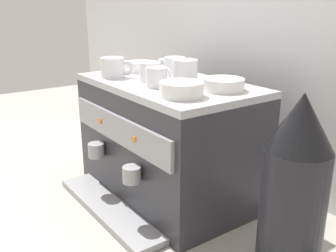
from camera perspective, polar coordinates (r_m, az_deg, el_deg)
The scene contains 13 objects.
ground_plane at distance 1.44m, azimuth 0.00°, elevation -9.64°, with size 4.00×4.00×0.00m, color #9E998E.
tiled_backsplash_wall at distance 1.53m, azimuth 11.21°, elevation 9.48°, with size 2.80×0.03×0.90m, color silver.
espresso_machine at distance 1.36m, azimuth -0.17°, elevation -2.07°, with size 0.64×0.49×0.41m.
ceramic_cup_0 at distance 1.39m, azimuth -8.02°, elevation 8.54°, with size 0.10×0.10×0.07m.
ceramic_cup_1 at distance 1.31m, azimuth -2.67°, elevation 8.01°, with size 0.10×0.07×0.06m.
ceramic_cup_2 at distance 1.22m, azimuth -1.56°, elevation 7.23°, with size 0.07×0.10×0.06m.
ceramic_cup_3 at distance 1.23m, azimuth 2.55°, elevation 7.83°, with size 0.08×0.12×0.08m.
ceramic_cup_4 at distance 1.44m, azimuth 0.82°, elevation 8.90°, with size 0.11×0.08×0.06m.
ceramic_bowl_0 at distance 1.18m, azimuth 8.15°, elevation 6.06°, with size 0.13×0.13×0.04m.
ceramic_bowl_1 at distance 1.50m, azimuth -4.03°, elevation 8.71°, with size 0.12×0.12×0.04m.
ceramic_bowl_2 at distance 1.09m, azimuth 2.02°, elevation 5.38°, with size 0.12×0.12×0.04m.
coffee_grinder at distance 1.00m, azimuth 18.19°, elevation -8.60°, with size 0.16×0.16×0.47m.
milk_pitcher at distance 1.79m, azimuth -8.90°, elevation -1.79°, with size 0.11×0.11×0.14m, color #B7B7BC.
Camera 1 is at (1.04, -0.74, 0.67)m, focal length 41.36 mm.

